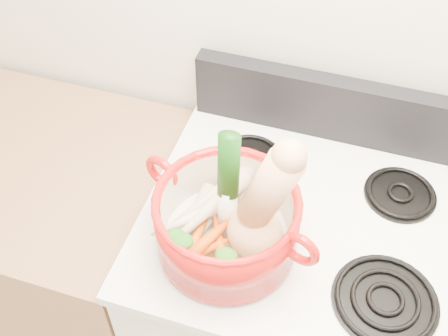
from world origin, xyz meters
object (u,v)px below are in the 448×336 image
(stove_body, at_px, (292,318))
(squash, at_px, (257,203))
(leek, at_px, (228,187))
(dutch_oven, at_px, (227,223))

(stove_body, xyz_separation_m, squash, (-0.10, -0.14, 0.69))
(squash, bearing_deg, stove_body, 69.03)
(stove_body, bearing_deg, leek, -145.64)
(stove_body, xyz_separation_m, leek, (-0.17, -0.12, 0.68))
(stove_body, bearing_deg, dutch_oven, -141.55)
(dutch_oven, distance_m, squash, 0.13)
(dutch_oven, bearing_deg, stove_body, 55.97)
(stove_body, distance_m, squash, 0.71)
(dutch_oven, distance_m, leek, 0.10)
(stove_body, height_order, squash, squash)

